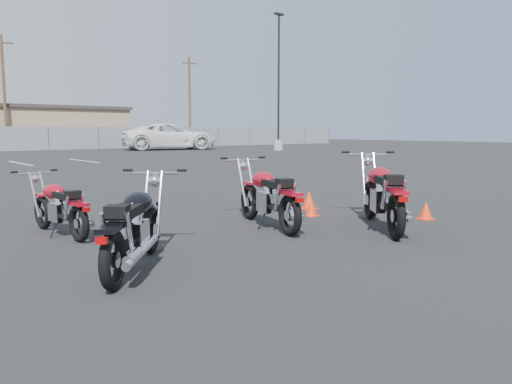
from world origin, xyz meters
TOP-DOWN VIEW (x-y plane):
  - ground at (0.00, 0.00)m, footprint 120.00×120.00m
  - motorcycle_front_red at (-1.99, 2.48)m, footprint 0.72×1.88m
  - motorcycle_second_black at (-1.97, 0.09)m, footprint 1.74×1.85m
  - motorcycle_third_red at (0.78, 0.98)m, footprint 1.07×2.18m
  - motorcycle_rear_red at (2.08, -0.26)m, footprint 1.91×2.12m
  - training_cone_near at (2.63, 1.88)m, footprint 0.30×0.30m
  - training_cone_far at (3.37, -0.23)m, footprint 0.26×0.26m
  - training_cone_extra at (2.07, 1.28)m, footprint 0.25×0.25m
  - light_pole_east at (21.44, 23.44)m, footprint 0.80×0.70m
  - tan_building_east at (10.00, 44.00)m, footprint 14.40×9.40m
  - utility_pole_c at (6.00, 39.00)m, footprint 1.80×0.24m
  - utility_pole_d at (24.00, 40.00)m, footprint 1.80×0.24m
  - white_van at (15.68, 29.83)m, footprint 5.50×9.12m

SIDE VIEW (x-z plane):
  - ground at x=0.00m, z-range 0.00..0.00m
  - training_cone_extra at x=2.07m, z-range 0.00..0.30m
  - training_cone_far at x=3.37m, z-range 0.00..0.31m
  - training_cone_near at x=2.63m, z-range 0.00..0.36m
  - motorcycle_front_red at x=-1.99m, z-range -0.04..0.88m
  - motorcycle_second_black at x=-1.97m, z-range -0.05..1.00m
  - motorcycle_third_red at x=0.78m, z-range -0.05..1.03m
  - motorcycle_rear_red at x=2.08m, z-range -0.05..1.13m
  - white_van at x=15.68m, z-range 0.00..3.24m
  - tan_building_east at x=10.00m, z-range 0.01..3.71m
  - light_pole_east at x=21.44m, z-range -2.44..7.71m
  - utility_pole_c at x=6.00m, z-range 0.19..9.19m
  - utility_pole_d at x=24.00m, z-range 0.19..9.19m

